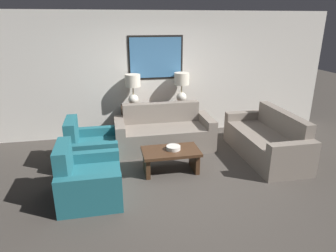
{
  "coord_description": "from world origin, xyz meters",
  "views": [
    {
      "loc": [
        -1.03,
        -4.12,
        2.44
      ],
      "look_at": [
        -0.02,
        0.87,
        0.65
      ],
      "focal_mm": 32.0,
      "sensor_mm": 36.0,
      "label": 1
    }
  ],
  "objects_px": {
    "couch_by_side": "(267,141)",
    "decorative_bowl": "(173,148)",
    "table_lamp_right": "(182,84)",
    "coffee_table": "(171,156)",
    "armchair_near_camera": "(87,181)",
    "console_table": "(158,120)",
    "armchair_near_back_wall": "(91,150)",
    "table_lamp_left": "(133,87)",
    "couch_by_back_wall": "(164,134)"
  },
  "relations": [
    {
      "from": "table_lamp_right",
      "to": "coffee_table",
      "type": "distance_m",
      "value": 2.01
    },
    {
      "from": "table_lamp_left",
      "to": "table_lamp_right",
      "type": "distance_m",
      "value": 1.05
    },
    {
      "from": "couch_by_back_wall",
      "to": "armchair_near_camera",
      "type": "height_order",
      "value": "couch_by_back_wall"
    },
    {
      "from": "coffee_table",
      "to": "armchair_near_back_wall",
      "type": "xyz_separation_m",
      "value": [
        -1.34,
        0.56,
        -0.0
      ]
    },
    {
      "from": "table_lamp_left",
      "to": "armchair_near_back_wall",
      "type": "bearing_deg",
      "value": -127.53
    },
    {
      "from": "console_table",
      "to": "armchair_near_camera",
      "type": "relative_size",
      "value": 1.69
    },
    {
      "from": "table_lamp_right",
      "to": "armchair_near_camera",
      "type": "height_order",
      "value": "table_lamp_right"
    },
    {
      "from": "table_lamp_left",
      "to": "coffee_table",
      "type": "xyz_separation_m",
      "value": [
        0.45,
        -1.72,
        -0.86
      ]
    },
    {
      "from": "table_lamp_left",
      "to": "armchair_near_camera",
      "type": "relative_size",
      "value": 0.71
    },
    {
      "from": "armchair_near_camera",
      "to": "table_lamp_right",
      "type": "bearing_deg",
      "value": 49.6
    },
    {
      "from": "armchair_near_back_wall",
      "to": "armchair_near_camera",
      "type": "relative_size",
      "value": 1.0
    },
    {
      "from": "table_lamp_left",
      "to": "couch_by_side",
      "type": "bearing_deg",
      "value": -31.89
    },
    {
      "from": "table_lamp_left",
      "to": "couch_by_side",
      "type": "distance_m",
      "value": 2.9
    },
    {
      "from": "console_table",
      "to": "couch_by_back_wall",
      "type": "distance_m",
      "value": 0.69
    },
    {
      "from": "coffee_table",
      "to": "decorative_bowl",
      "type": "relative_size",
      "value": 4.02
    },
    {
      "from": "coffee_table",
      "to": "couch_by_side",
      "type": "bearing_deg",
      "value": 7.64
    },
    {
      "from": "couch_by_back_wall",
      "to": "armchair_near_camera",
      "type": "bearing_deg",
      "value": -131.58
    },
    {
      "from": "decorative_bowl",
      "to": "armchair_near_camera",
      "type": "bearing_deg",
      "value": -157.47
    },
    {
      "from": "decorative_bowl",
      "to": "armchair_near_camera",
      "type": "height_order",
      "value": "armchair_near_camera"
    },
    {
      "from": "armchair_near_back_wall",
      "to": "table_lamp_right",
      "type": "bearing_deg",
      "value": 30.79
    },
    {
      "from": "couch_by_side",
      "to": "armchair_near_back_wall",
      "type": "relative_size",
      "value": 2.04
    },
    {
      "from": "couch_by_back_wall",
      "to": "coffee_table",
      "type": "distance_m",
      "value": 1.03
    },
    {
      "from": "couch_by_back_wall",
      "to": "table_lamp_right",
      "type": "bearing_deg",
      "value": 52.53
    },
    {
      "from": "console_table",
      "to": "armchair_near_camera",
      "type": "height_order",
      "value": "armchair_near_camera"
    },
    {
      "from": "console_table",
      "to": "armchair_near_camera",
      "type": "xyz_separation_m",
      "value": [
        -1.41,
        -2.28,
        -0.08
      ]
    },
    {
      "from": "table_lamp_left",
      "to": "couch_by_back_wall",
      "type": "distance_m",
      "value": 1.21
    },
    {
      "from": "table_lamp_right",
      "to": "armchair_near_camera",
      "type": "xyz_separation_m",
      "value": [
        -1.94,
        -2.28,
        -0.86
      ]
    },
    {
      "from": "console_table",
      "to": "armchair_near_back_wall",
      "type": "distance_m",
      "value": 1.83
    },
    {
      "from": "armchair_near_camera",
      "to": "decorative_bowl",
      "type": "bearing_deg",
      "value": 22.53
    },
    {
      "from": "couch_by_side",
      "to": "decorative_bowl",
      "type": "height_order",
      "value": "couch_by_side"
    },
    {
      "from": "table_lamp_right",
      "to": "couch_by_side",
      "type": "height_order",
      "value": "table_lamp_right"
    },
    {
      "from": "table_lamp_left",
      "to": "couch_by_side",
      "type": "relative_size",
      "value": 0.35
    },
    {
      "from": "couch_by_back_wall",
      "to": "armchair_near_back_wall",
      "type": "bearing_deg",
      "value": -161.61
    },
    {
      "from": "table_lamp_left",
      "to": "console_table",
      "type": "bearing_deg",
      "value": 0.0
    },
    {
      "from": "console_table",
      "to": "decorative_bowl",
      "type": "distance_m",
      "value": 1.71
    },
    {
      "from": "couch_by_back_wall",
      "to": "armchair_near_back_wall",
      "type": "height_order",
      "value": "couch_by_back_wall"
    },
    {
      "from": "couch_by_side",
      "to": "decorative_bowl",
      "type": "relative_size",
      "value": 8.06
    },
    {
      "from": "table_lamp_left",
      "to": "armchair_near_back_wall",
      "type": "distance_m",
      "value": 1.69
    },
    {
      "from": "couch_by_side",
      "to": "armchair_near_camera",
      "type": "relative_size",
      "value": 2.04
    },
    {
      "from": "coffee_table",
      "to": "decorative_bowl",
      "type": "xyz_separation_m",
      "value": [
        0.05,
        0.01,
        0.15
      ]
    },
    {
      "from": "table_lamp_right",
      "to": "coffee_table",
      "type": "xyz_separation_m",
      "value": [
        -0.6,
        -1.72,
        -0.86
      ]
    },
    {
      "from": "couch_by_side",
      "to": "coffee_table",
      "type": "bearing_deg",
      "value": -172.36
    },
    {
      "from": "table_lamp_left",
      "to": "decorative_bowl",
      "type": "bearing_deg",
      "value": -73.73
    },
    {
      "from": "table_lamp_left",
      "to": "armchair_near_camera",
      "type": "bearing_deg",
      "value": -111.29
    },
    {
      "from": "coffee_table",
      "to": "armchair_near_camera",
      "type": "bearing_deg",
      "value": -157.24
    },
    {
      "from": "console_table",
      "to": "decorative_bowl",
      "type": "relative_size",
      "value": 6.67
    },
    {
      "from": "console_table",
      "to": "couch_by_side",
      "type": "xyz_separation_m",
      "value": [
        1.83,
        -1.46,
        -0.06
      ]
    },
    {
      "from": "decorative_bowl",
      "to": "armchair_near_camera",
      "type": "distance_m",
      "value": 1.51
    },
    {
      "from": "couch_by_side",
      "to": "armchair_near_back_wall",
      "type": "xyz_separation_m",
      "value": [
        -3.24,
        0.31,
        -0.02
      ]
    },
    {
      "from": "couch_by_side",
      "to": "armchair_near_back_wall",
      "type": "bearing_deg",
      "value": 174.59
    }
  ]
}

